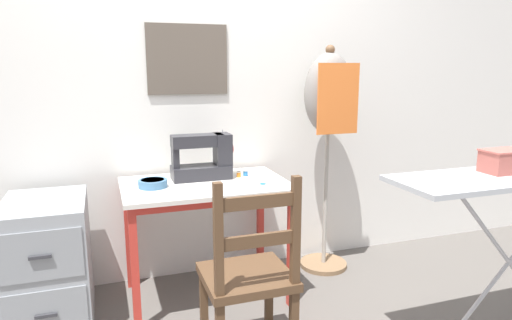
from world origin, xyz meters
name	(u,v)px	position (x,y,z in m)	size (l,w,h in m)	color
wall_back	(190,80)	(0.00, 0.68, 1.28)	(10.00, 0.07, 2.55)	silver
sewing_table	(206,199)	(0.00, 0.29, 0.61)	(0.94, 0.61, 0.70)	silver
sewing_machine	(205,158)	(0.02, 0.41, 0.83)	(0.36, 0.16, 0.29)	#28282D
fabric_bowl	(153,183)	(-0.30, 0.30, 0.73)	(0.16, 0.16, 0.04)	teal
scissors	(268,184)	(0.34, 0.16, 0.70)	(0.14, 0.06, 0.01)	silver
thread_spool_near_machine	(239,175)	(0.22, 0.37, 0.72)	(0.03, 0.03, 0.04)	orange
thread_spool_mid_table	(245,173)	(0.27, 0.38, 0.72)	(0.04, 0.04, 0.04)	#2875C1
wooden_chair	(249,277)	(0.04, -0.38, 0.42)	(0.40, 0.38, 0.91)	#513823
filing_cabinet	(49,262)	(-0.86, 0.29, 0.34)	(0.41, 0.58, 0.68)	#93999E
dress_form	(329,107)	(0.85, 0.44, 1.10)	(0.33, 0.32, 1.49)	#846647
storage_box	(504,161)	(1.24, -0.59, 0.92)	(0.21, 0.13, 0.11)	#AD564C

